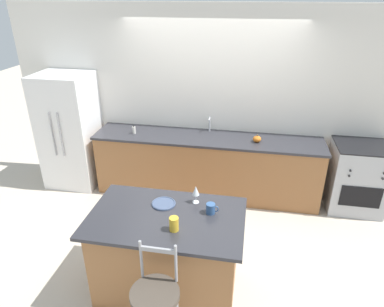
{
  "coord_description": "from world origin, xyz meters",
  "views": [
    {
      "loc": [
        0.6,
        -4.12,
        2.85
      ],
      "look_at": [
        -0.05,
        -0.59,
        1.12
      ],
      "focal_mm": 32.0,
      "sensor_mm": 36.0,
      "label": 1
    }
  ],
  "objects_px": {
    "bar_stool_near": "(156,303)",
    "wine_glass": "(196,191)",
    "tumbler_cup": "(174,224)",
    "soap_bottle": "(134,130)",
    "pumpkin_decoration": "(257,139)",
    "oven_range": "(357,177)",
    "refrigerator": "(70,131)",
    "dinner_plate": "(164,203)",
    "coffee_mug": "(211,209)"
  },
  "relations": [
    {
      "from": "refrigerator",
      "to": "wine_glass",
      "type": "xyz_separation_m",
      "value": [
        2.24,
        -1.63,
        0.17
      ]
    },
    {
      "from": "coffee_mug",
      "to": "pumpkin_decoration",
      "type": "bearing_deg",
      "value": 76.87
    },
    {
      "from": "pumpkin_decoration",
      "to": "soap_bottle",
      "type": "relative_size",
      "value": 0.87
    },
    {
      "from": "refrigerator",
      "to": "dinner_plate",
      "type": "height_order",
      "value": "refrigerator"
    },
    {
      "from": "pumpkin_decoration",
      "to": "oven_range",
      "type": "bearing_deg",
      "value": 2.07
    },
    {
      "from": "coffee_mug",
      "to": "tumbler_cup",
      "type": "distance_m",
      "value": 0.42
    },
    {
      "from": "bar_stool_near",
      "to": "tumbler_cup",
      "type": "distance_m",
      "value": 0.65
    },
    {
      "from": "refrigerator",
      "to": "pumpkin_decoration",
      "type": "xyz_separation_m",
      "value": [
        2.83,
        -0.02,
        0.1
      ]
    },
    {
      "from": "tumbler_cup",
      "to": "soap_bottle",
      "type": "height_order",
      "value": "soap_bottle"
    },
    {
      "from": "coffee_mug",
      "to": "bar_stool_near",
      "type": "bearing_deg",
      "value": -111.88
    },
    {
      "from": "dinner_plate",
      "to": "soap_bottle",
      "type": "bearing_deg",
      "value": 117.81
    },
    {
      "from": "wine_glass",
      "to": "tumbler_cup",
      "type": "bearing_deg",
      "value": -103.78
    },
    {
      "from": "tumbler_cup",
      "to": "soap_bottle",
      "type": "distance_m",
      "value": 2.33
    },
    {
      "from": "tumbler_cup",
      "to": "pumpkin_decoration",
      "type": "distance_m",
      "value": 2.18
    },
    {
      "from": "refrigerator",
      "to": "dinner_plate",
      "type": "xyz_separation_m",
      "value": [
        1.93,
        -1.72,
        0.05
      ]
    },
    {
      "from": "coffee_mug",
      "to": "tumbler_cup",
      "type": "height_order",
      "value": "tumbler_cup"
    },
    {
      "from": "bar_stool_near",
      "to": "dinner_plate",
      "type": "bearing_deg",
      "value": 99.82
    },
    {
      "from": "oven_range",
      "to": "bar_stool_near",
      "type": "xyz_separation_m",
      "value": [
        -2.15,
        -2.63,
        0.09
      ]
    },
    {
      "from": "oven_range",
      "to": "dinner_plate",
      "type": "distance_m",
      "value": 2.92
    },
    {
      "from": "oven_range",
      "to": "soap_bottle",
      "type": "relative_size",
      "value": 7.37
    },
    {
      "from": "bar_stool_near",
      "to": "soap_bottle",
      "type": "xyz_separation_m",
      "value": [
        -1.04,
        2.57,
        0.41
      ]
    },
    {
      "from": "coffee_mug",
      "to": "tumbler_cup",
      "type": "relative_size",
      "value": 0.93
    },
    {
      "from": "wine_glass",
      "to": "coffee_mug",
      "type": "relative_size",
      "value": 1.55
    },
    {
      "from": "bar_stool_near",
      "to": "pumpkin_decoration",
      "type": "relative_size",
      "value": 9.39
    },
    {
      "from": "bar_stool_near",
      "to": "refrigerator",
      "type": "bearing_deg",
      "value": 128.77
    },
    {
      "from": "coffee_mug",
      "to": "pumpkin_decoration",
      "type": "relative_size",
      "value": 1.07
    },
    {
      "from": "bar_stool_near",
      "to": "wine_glass",
      "type": "bearing_deg",
      "value": 80.88
    },
    {
      "from": "wine_glass",
      "to": "pumpkin_decoration",
      "type": "bearing_deg",
      "value": 70.03
    },
    {
      "from": "wine_glass",
      "to": "coffee_mug",
      "type": "xyz_separation_m",
      "value": [
        0.17,
        -0.15,
        -0.08
      ]
    },
    {
      "from": "pumpkin_decoration",
      "to": "bar_stool_near",
      "type": "bearing_deg",
      "value": -106.0
    },
    {
      "from": "dinner_plate",
      "to": "wine_glass",
      "type": "height_order",
      "value": "wine_glass"
    },
    {
      "from": "bar_stool_near",
      "to": "pumpkin_decoration",
      "type": "bearing_deg",
      "value": 74.0
    },
    {
      "from": "bar_stool_near",
      "to": "wine_glass",
      "type": "xyz_separation_m",
      "value": [
        0.16,
        0.97,
        0.48
      ]
    },
    {
      "from": "oven_range",
      "to": "dinner_plate",
      "type": "bearing_deg",
      "value": -142.77
    },
    {
      "from": "oven_range",
      "to": "wine_glass",
      "type": "distance_m",
      "value": 2.65
    },
    {
      "from": "dinner_plate",
      "to": "wine_glass",
      "type": "bearing_deg",
      "value": 16.49
    },
    {
      "from": "refrigerator",
      "to": "oven_range",
      "type": "xyz_separation_m",
      "value": [
        4.23,
        0.03,
        -0.39
      ]
    },
    {
      "from": "pumpkin_decoration",
      "to": "soap_bottle",
      "type": "bearing_deg",
      "value": -179.64
    },
    {
      "from": "bar_stool_near",
      "to": "coffee_mug",
      "type": "height_order",
      "value": "bar_stool_near"
    },
    {
      "from": "dinner_plate",
      "to": "coffee_mug",
      "type": "bearing_deg",
      "value": -7.49
    },
    {
      "from": "refrigerator",
      "to": "tumbler_cup",
      "type": "xyz_separation_m",
      "value": [
        2.13,
        -2.09,
        0.11
      ]
    },
    {
      "from": "soap_bottle",
      "to": "refrigerator",
      "type": "bearing_deg",
      "value": 178.18
    },
    {
      "from": "bar_stool_near",
      "to": "dinner_plate",
      "type": "xyz_separation_m",
      "value": [
        -0.15,
        0.88,
        0.35
      ]
    },
    {
      "from": "pumpkin_decoration",
      "to": "coffee_mug",
      "type": "bearing_deg",
      "value": -103.13
    },
    {
      "from": "wine_glass",
      "to": "coffee_mug",
      "type": "distance_m",
      "value": 0.25
    },
    {
      "from": "soap_bottle",
      "to": "oven_range",
      "type": "bearing_deg",
      "value": 1.11
    },
    {
      "from": "bar_stool_near",
      "to": "wine_glass",
      "type": "relative_size",
      "value": 5.69
    },
    {
      "from": "oven_range",
      "to": "refrigerator",
      "type": "bearing_deg",
      "value": -179.61
    },
    {
      "from": "oven_range",
      "to": "soap_bottle",
      "type": "xyz_separation_m",
      "value": [
        -3.19,
        -0.06,
        0.5
      ]
    },
    {
      "from": "refrigerator",
      "to": "soap_bottle",
      "type": "distance_m",
      "value": 1.05
    }
  ]
}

